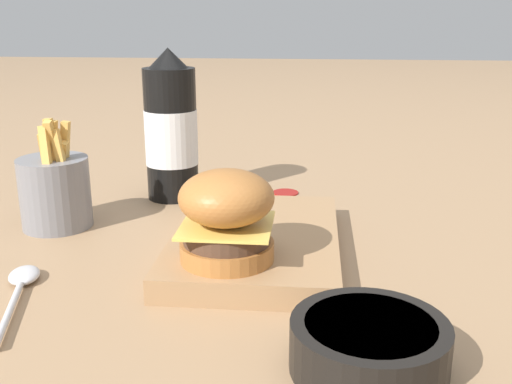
% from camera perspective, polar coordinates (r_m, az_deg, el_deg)
% --- Properties ---
extents(ground_plane, '(6.00, 6.00, 0.00)m').
position_cam_1_polar(ground_plane, '(0.73, 5.97, -6.22)').
color(ground_plane, '#9E7A56').
extents(serving_board, '(0.30, 0.20, 0.03)m').
position_cam_1_polar(serving_board, '(0.73, 0.00, -4.77)').
color(serving_board, '#A37A51').
rests_on(serving_board, ground_plane).
extents(burger, '(0.10, 0.10, 0.10)m').
position_cam_1_polar(burger, '(0.63, -2.82, -2.23)').
color(burger, '#AD6B33').
rests_on(burger, serving_board).
extents(ketchup_bottle, '(0.08, 0.08, 0.23)m').
position_cam_1_polar(ketchup_bottle, '(0.94, -8.09, 5.76)').
color(ketchup_bottle, black).
rests_on(ketchup_bottle, ground_plane).
extents(fries_basket, '(0.09, 0.09, 0.15)m').
position_cam_1_polar(fries_basket, '(0.85, -18.59, 0.18)').
color(fries_basket, slate).
rests_on(fries_basket, ground_plane).
extents(side_bowl, '(0.13, 0.13, 0.04)m').
position_cam_1_polar(side_bowl, '(0.51, 10.72, -14.09)').
color(side_bowl, black).
rests_on(side_bowl, ground_plane).
extents(spoon, '(0.17, 0.07, 0.01)m').
position_cam_1_polar(spoon, '(0.69, -21.47, -8.07)').
color(spoon, silver).
rests_on(spoon, ground_plane).
extents(ketchup_puddle, '(0.04, 0.04, 0.00)m').
position_cam_1_polar(ketchup_puddle, '(0.97, 2.82, -0.00)').
color(ketchup_puddle, '#9E140F').
rests_on(ketchup_puddle, ground_plane).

